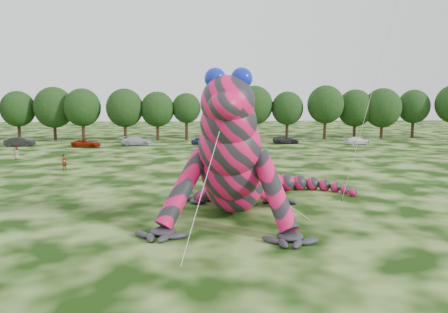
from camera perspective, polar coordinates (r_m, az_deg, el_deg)
name	(u,v)px	position (r m, az deg, el deg)	size (l,w,h in m)	color
ground	(153,241)	(25.16, -9.23, -10.87)	(240.00, 240.00, 0.00)	#16330A
inflatable_gecko	(236,142)	(30.48, 1.62, 1.89)	(16.39, 19.46, 9.73)	#DE0F50
tree_4	(18,116)	(88.49, -25.29, 4.83)	(6.22, 5.60, 9.06)	black
tree_5	(54,114)	(86.07, -21.31, 5.23)	(7.16, 6.44, 9.80)	black
tree_6	(83,115)	(82.90, -17.97, 5.20)	(6.52, 5.86, 9.49)	black
tree_7	(125,115)	(81.55, -12.82, 5.34)	(6.68, 6.01, 9.48)	black
tree_8	(158,116)	(81.06, -8.68, 5.25)	(6.14, 5.53, 8.94)	black
tree_9	(186,117)	(81.17, -4.92, 5.22)	(5.27, 4.74, 8.68)	black
tree_10	(220,111)	(82.52, -0.49, 5.92)	(7.09, 6.38, 10.50)	black
tree_11	(254,112)	(82.78, 3.96, 5.76)	(7.01, 6.31, 10.07)	black
tree_12	(287,115)	(83.45, 8.26, 5.34)	(5.99, 5.39, 8.97)	black
tree_13	(325,112)	(84.64, 13.09, 5.64)	(6.83, 6.15, 10.13)	black
tree_14	(355,114)	(88.21, 16.73, 5.36)	(6.82, 6.14, 9.40)	black
tree_15	(382,113)	(89.23, 19.98, 5.32)	(7.17, 6.45, 9.63)	black
tree_16	(413,114)	(93.70, 23.49, 5.16)	(6.26, 5.63, 9.37)	black
car_1	(20,142)	(78.09, -25.14, 1.75)	(1.58, 4.54, 1.50)	black
car_2	(86,143)	(72.95, -17.53, 1.66)	(2.09, 4.53, 1.26)	maroon
car_3	(137,141)	(73.43, -11.24, 2.01)	(2.09, 5.15, 1.49)	silver
car_4	(202,141)	(73.27, -2.84, 2.06)	(1.52, 3.78, 1.29)	#151E47
car_5	(245,141)	(73.35, 2.75, 2.06)	(1.36, 3.89, 1.28)	silver
car_6	(286,140)	(75.78, 8.10, 2.17)	(2.08, 4.51, 1.25)	#2A2A2D
car_7	(357,141)	(76.55, 17.03, 1.98)	(1.83, 4.51, 1.31)	white
spectator_5	(254,177)	(39.93, 3.89, -2.63)	(1.44, 0.46, 1.56)	gray
spectator_2	(254,157)	(52.75, 3.89, -0.02)	(1.06, 0.61, 1.64)	gray
spectator_4	(17,153)	(62.07, -25.47, 0.42)	(0.81, 0.53, 1.66)	gray
spectator_0	(64,162)	(50.77, -20.12, -0.71)	(0.65, 0.43, 1.79)	gray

